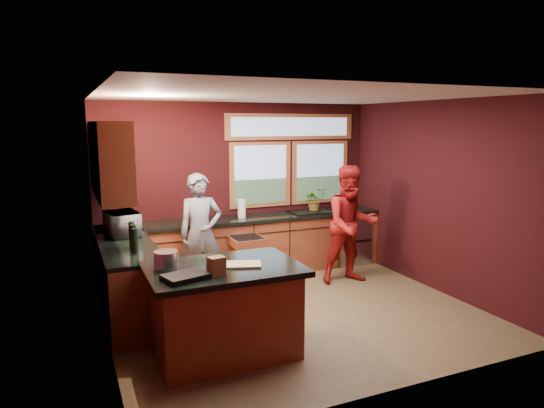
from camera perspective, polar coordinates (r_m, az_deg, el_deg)
floor at (r=6.33m, az=2.64°, el=-12.58°), size 4.50×4.50×0.00m
room_shell at (r=5.96m, az=-3.77°, el=3.89°), size 4.52×4.02×2.71m
back_counter at (r=7.74m, az=-1.56°, el=-4.82°), size 4.50×0.64×0.93m
left_counter at (r=6.44m, az=-16.80°, el=-8.20°), size 0.64×2.30×0.93m
island at (r=5.13m, az=-5.63°, el=-12.31°), size 1.55×1.05×0.95m
person_grey at (r=6.89m, az=-8.40°, el=-3.46°), size 0.62×0.41×1.69m
person_red at (r=7.32m, az=9.28°, el=-2.40°), size 0.94×0.77×1.77m
microwave at (r=6.62m, az=-17.17°, el=-2.21°), size 0.46×0.61×0.31m
potted_plant at (r=8.09m, az=5.08°, el=0.53°), size 0.35×0.30×0.39m
paper_towel at (r=7.52m, az=-3.59°, el=-0.55°), size 0.12×0.12×0.28m
cutting_board at (r=4.99m, az=-3.34°, el=-7.11°), size 0.41×0.35×0.02m
stock_pot at (r=4.96m, az=-12.38°, el=-6.45°), size 0.24×0.24×0.18m
paper_bag at (r=4.68m, az=-6.56°, el=-7.27°), size 0.17×0.15×0.18m
black_tray at (r=4.62m, az=-10.14°, el=-8.40°), size 0.46×0.38×0.05m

